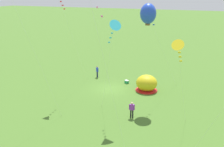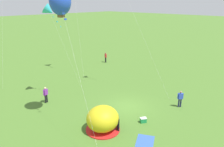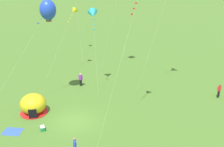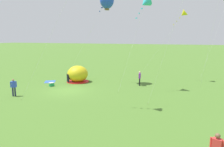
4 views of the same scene
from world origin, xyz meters
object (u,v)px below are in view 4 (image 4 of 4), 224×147
(kite_yellow, at_px, (183,14))
(kite_blue, at_px, (107,0))
(person_near_tent, at_px, (140,78))
(kite_cyan, at_px, (145,3))
(person_far_back, at_px, (14,87))
(popup_tent, at_px, (78,74))
(cooler_box, at_px, (52,84))

(kite_yellow, bearing_deg, kite_blue, -62.62)
(person_near_tent, relative_size, kite_cyan, 0.17)
(person_near_tent, distance_m, person_far_back, 13.67)
(popup_tent, distance_m, cooler_box, 3.75)
(cooler_box, bearing_deg, kite_yellow, 121.13)
(popup_tent, xyz_separation_m, kite_blue, (-0.77, 3.76, 9.07))
(popup_tent, xyz_separation_m, person_far_back, (8.17, -2.57, -0.03))
(person_far_back, xyz_separation_m, kite_yellow, (-13.40, 14.92, 7.59))
(person_far_back, distance_m, kite_cyan, 15.63)
(person_far_back, bearing_deg, popup_tent, 162.58)
(popup_tent, distance_m, kite_cyan, 12.01)
(person_far_back, bearing_deg, person_near_tent, 129.65)
(cooler_box, height_order, kite_blue, kite_blue)
(kite_blue, bearing_deg, person_far_back, -35.26)
(kite_yellow, xyz_separation_m, kite_cyan, (6.37, -3.64, 0.62))
(cooler_box, height_order, person_near_tent, person_near_tent)
(cooler_box, relative_size, kite_blue, 0.06)
(cooler_box, xyz_separation_m, kite_yellow, (-8.48, 14.05, 8.34))
(kite_blue, bearing_deg, person_near_tent, 86.92)
(person_far_back, relative_size, kite_yellow, 0.19)
(person_near_tent, xyz_separation_m, person_far_back, (8.72, -10.52, 0.00))
(kite_yellow, relative_size, kite_cyan, 0.92)
(kite_blue, relative_size, kite_yellow, 1.22)
(kite_blue, bearing_deg, kite_yellow, 117.38)
(popup_tent, height_order, person_far_back, popup_tent)
(popup_tent, bearing_deg, person_far_back, -17.42)
(kite_yellow, distance_m, kite_cyan, 7.36)
(popup_tent, xyz_separation_m, kite_yellow, (-5.22, 12.36, 7.56))
(kite_blue, height_order, kite_cyan, kite_blue)
(cooler_box, bearing_deg, kite_blue, 126.50)
(person_near_tent, distance_m, kite_blue, 10.03)
(popup_tent, distance_m, kite_blue, 9.85)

